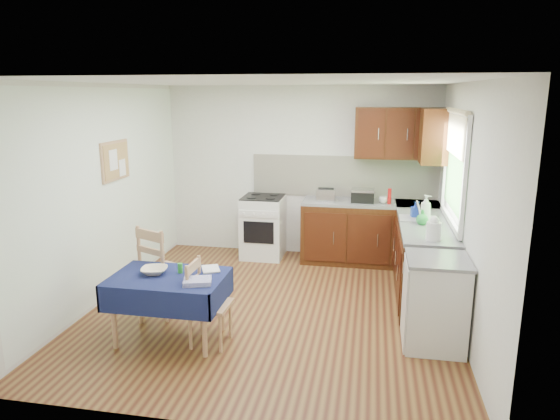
% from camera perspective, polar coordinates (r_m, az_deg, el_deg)
% --- Properties ---
extents(floor, '(4.20, 4.20, 0.00)m').
position_cam_1_polar(floor, '(5.79, -0.89, -11.12)').
color(floor, '#4A2213').
rests_on(floor, ground).
extents(ceiling, '(4.00, 4.20, 0.02)m').
position_cam_1_polar(ceiling, '(5.28, -0.98, 14.44)').
color(ceiling, silver).
rests_on(ceiling, wall_back).
extents(wall_back, '(4.00, 0.02, 2.50)m').
position_cam_1_polar(wall_back, '(7.44, 2.29, 4.41)').
color(wall_back, silver).
rests_on(wall_back, ground).
extents(wall_front, '(4.00, 0.02, 2.50)m').
position_cam_1_polar(wall_front, '(3.44, -7.93, -6.22)').
color(wall_front, silver).
rests_on(wall_front, ground).
extents(wall_left, '(0.02, 4.20, 2.50)m').
position_cam_1_polar(wall_left, '(6.11, -19.64, 1.72)').
color(wall_left, white).
rests_on(wall_left, ground).
extents(wall_right, '(0.02, 4.20, 2.50)m').
position_cam_1_polar(wall_right, '(5.38, 20.43, 0.17)').
color(wall_right, silver).
rests_on(wall_right, ground).
extents(base_cabinets, '(1.90, 2.30, 0.86)m').
position_cam_1_polar(base_cabinets, '(6.73, 12.71, -4.03)').
color(base_cabinets, black).
rests_on(base_cabinets, ground).
extents(worktop_back, '(1.90, 0.60, 0.04)m').
position_cam_1_polar(worktop_back, '(7.13, 10.29, 0.81)').
color(worktop_back, slate).
rests_on(worktop_back, base_cabinets).
extents(worktop_right, '(0.60, 1.70, 0.04)m').
position_cam_1_polar(worktop_right, '(6.05, 16.35, -1.76)').
color(worktop_right, slate).
rests_on(worktop_right, base_cabinets).
extents(worktop_corner, '(0.60, 0.60, 0.04)m').
position_cam_1_polar(worktop_corner, '(7.16, 15.49, 0.58)').
color(worktop_corner, slate).
rests_on(worktop_corner, base_cabinets).
extents(splashback, '(2.70, 0.02, 0.60)m').
position_cam_1_polar(splashback, '(7.37, 7.29, 3.84)').
color(splashback, white).
rests_on(splashback, wall_back).
extents(upper_cabinets, '(1.20, 0.85, 0.70)m').
position_cam_1_polar(upper_cabinets, '(7.01, 14.54, 8.41)').
color(upper_cabinets, black).
rests_on(upper_cabinets, wall_back).
extents(stove, '(0.60, 0.61, 0.92)m').
position_cam_1_polar(stove, '(7.40, -1.94, -1.90)').
color(stove, silver).
rests_on(stove, ground).
extents(window, '(0.04, 1.48, 1.26)m').
position_cam_1_polar(window, '(5.99, 19.38, 5.41)').
color(window, '#2A5924').
rests_on(window, wall_right).
extents(fridge, '(0.58, 0.60, 0.89)m').
position_cam_1_polar(fridge, '(5.06, 17.32, -10.05)').
color(fridge, silver).
rests_on(fridge, ground).
extents(corkboard, '(0.04, 0.62, 0.47)m').
position_cam_1_polar(corkboard, '(6.30, -18.30, 5.36)').
color(corkboard, tan).
rests_on(corkboard, wall_left).
extents(dining_table, '(1.10, 0.75, 0.66)m').
position_cam_1_polar(dining_table, '(5.03, -12.63, -8.48)').
color(dining_table, '#0F1B3F').
rests_on(dining_table, ground).
extents(chair_far, '(0.59, 0.59, 1.01)m').
position_cam_1_polar(chair_far, '(5.60, -13.37, -6.46)').
color(chair_far, tan).
rests_on(chair_far, ground).
extents(chair_near, '(0.38, 0.38, 0.84)m').
position_cam_1_polar(chair_near, '(4.92, -8.48, -10.20)').
color(chair_near, tan).
rests_on(chair_near, ground).
extents(toaster, '(0.26, 0.16, 0.20)m').
position_cam_1_polar(toaster, '(7.04, 5.27, 1.72)').
color(toaster, '#B3B3B8').
rests_on(toaster, worktop_back).
extents(sandwich_press, '(0.31, 0.27, 0.18)m').
position_cam_1_polar(sandwich_press, '(7.07, 9.43, 1.64)').
color(sandwich_press, black).
rests_on(sandwich_press, worktop_back).
extents(sauce_bottle, '(0.05, 0.05, 0.21)m').
position_cam_1_polar(sauce_bottle, '(7.00, 12.40, 1.54)').
color(sauce_bottle, '#B60E0E').
rests_on(sauce_bottle, worktop_back).
extents(yellow_packet, '(0.13, 0.10, 0.15)m').
position_cam_1_polar(yellow_packet, '(7.21, 9.41, 1.76)').
color(yellow_packet, yellow).
rests_on(yellow_packet, worktop_back).
extents(dish_rack, '(0.45, 0.34, 0.21)m').
position_cam_1_polar(dish_rack, '(6.23, 15.56, -0.86)').
color(dish_rack, '#9A999F').
rests_on(dish_rack, worktop_right).
extents(kettle, '(0.15, 0.15, 0.26)m').
position_cam_1_polar(kettle, '(5.39, 17.16, -2.15)').
color(kettle, silver).
rests_on(kettle, worktop_right).
extents(cup, '(0.12, 0.12, 0.09)m').
position_cam_1_polar(cup, '(7.05, 11.71, 1.15)').
color(cup, silver).
rests_on(cup, worktop_back).
extents(soap_bottle_a, '(0.18, 0.18, 0.33)m').
position_cam_1_polar(soap_bottle_a, '(6.07, 16.30, 0.10)').
color(soap_bottle_a, silver).
rests_on(soap_bottle_a, worktop_right).
extents(soap_bottle_b, '(0.11, 0.11, 0.20)m').
position_cam_1_polar(soap_bottle_b, '(6.28, 15.19, -0.01)').
color(soap_bottle_b, '#1D3EAA').
rests_on(soap_bottle_b, worktop_right).
extents(soap_bottle_c, '(0.19, 0.19, 0.17)m').
position_cam_1_polar(soap_bottle_c, '(6.00, 15.94, -0.79)').
color(soap_bottle_c, green).
rests_on(soap_bottle_c, worktop_right).
extents(plate_bowl, '(0.30, 0.30, 0.06)m').
position_cam_1_polar(plate_bowl, '(5.07, -14.17, -6.73)').
color(plate_bowl, beige).
rests_on(plate_bowl, dining_table).
extents(book, '(0.25, 0.28, 0.02)m').
position_cam_1_polar(book, '(5.07, -8.87, -6.76)').
color(book, white).
rests_on(book, dining_table).
extents(spice_jar, '(0.05, 0.05, 0.10)m').
position_cam_1_polar(spice_jar, '(5.03, -11.34, -6.52)').
color(spice_jar, '#278F2C').
rests_on(spice_jar, dining_table).
extents(tea_towel, '(0.30, 0.26, 0.05)m').
position_cam_1_polar(tea_towel, '(4.74, -9.42, -8.04)').
color(tea_towel, navy).
rests_on(tea_towel, dining_table).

